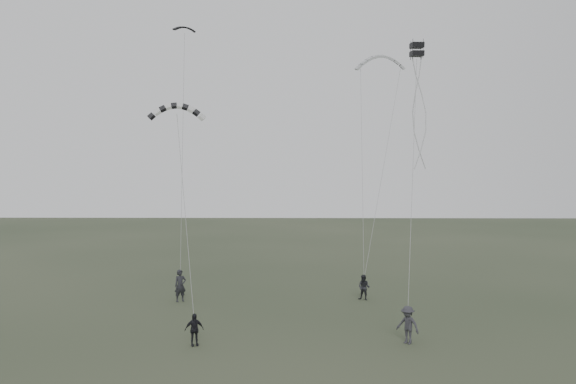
{
  "coord_description": "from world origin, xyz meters",
  "views": [
    {
      "loc": [
        1.05,
        -27.02,
        7.89
      ],
      "look_at": [
        0.57,
        5.39,
        6.76
      ],
      "focal_mm": 35.0,
      "sensor_mm": 36.0,
      "label": 1
    }
  ],
  "objects_px": {
    "flyer_far": "(408,325)",
    "kite_dark_small": "(184,27)",
    "flyer_center": "(194,330)",
    "kite_striped": "(177,106)",
    "flyer_left": "(180,286)",
    "kite_box": "(417,50)",
    "flyer_right": "(364,287)",
    "kite_pale_large": "(381,56)"
  },
  "relations": [
    {
      "from": "kite_pale_large",
      "to": "kite_box",
      "type": "xyz_separation_m",
      "value": [
        0.23,
        -11.34,
        -1.97
      ]
    },
    {
      "from": "kite_box",
      "to": "flyer_far",
      "type": "bearing_deg",
      "value": -111.45
    },
    {
      "from": "kite_dark_small",
      "to": "kite_pale_large",
      "type": "xyz_separation_m",
      "value": [
        13.88,
        2.57,
        -1.51
      ]
    },
    {
      "from": "kite_pale_large",
      "to": "kite_striped",
      "type": "bearing_deg",
      "value": -135.04
    },
    {
      "from": "flyer_center",
      "to": "flyer_far",
      "type": "bearing_deg",
      "value": -18.96
    },
    {
      "from": "flyer_left",
      "to": "kite_striped",
      "type": "bearing_deg",
      "value": -108.74
    },
    {
      "from": "flyer_far",
      "to": "kite_dark_small",
      "type": "xyz_separation_m",
      "value": [
        -12.85,
        13.2,
        17.02
      ]
    },
    {
      "from": "flyer_far",
      "to": "kite_box",
      "type": "height_order",
      "value": "kite_box"
    },
    {
      "from": "flyer_far",
      "to": "kite_striped",
      "type": "height_order",
      "value": "kite_striped"
    },
    {
      "from": "flyer_center",
      "to": "flyer_far",
      "type": "height_order",
      "value": "flyer_far"
    },
    {
      "from": "flyer_right",
      "to": "flyer_far",
      "type": "xyz_separation_m",
      "value": [
        0.95,
        -8.81,
        0.09
      ]
    },
    {
      "from": "flyer_right",
      "to": "kite_dark_small",
      "type": "height_order",
      "value": "kite_dark_small"
    },
    {
      "from": "kite_dark_small",
      "to": "flyer_far",
      "type": "bearing_deg",
      "value": -74.52
    },
    {
      "from": "kite_dark_small",
      "to": "flyer_left",
      "type": "bearing_deg",
      "value": -111.56
    },
    {
      "from": "flyer_left",
      "to": "flyer_right",
      "type": "bearing_deg",
      "value": -26.14
    },
    {
      "from": "kite_dark_small",
      "to": "flyer_center",
      "type": "bearing_deg",
      "value": -106.13
    },
    {
      "from": "flyer_center",
      "to": "flyer_right",
      "type": "bearing_deg",
      "value": 24.73
    },
    {
      "from": "kite_pale_large",
      "to": "kite_striped",
      "type": "distance_m",
      "value": 17.95
    },
    {
      "from": "kite_striped",
      "to": "kite_dark_small",
      "type": "bearing_deg",
      "value": 86.99
    },
    {
      "from": "flyer_far",
      "to": "flyer_left",
      "type": "bearing_deg",
      "value": -174.02
    },
    {
      "from": "flyer_far",
      "to": "kite_striped",
      "type": "relative_size",
      "value": 0.6
    },
    {
      "from": "flyer_right",
      "to": "flyer_far",
      "type": "relative_size",
      "value": 0.9
    },
    {
      "from": "kite_box",
      "to": "flyer_right",
      "type": "bearing_deg",
      "value": 111.13
    },
    {
      "from": "flyer_left",
      "to": "kite_dark_small",
      "type": "height_order",
      "value": "kite_dark_small"
    },
    {
      "from": "kite_striped",
      "to": "flyer_right",
      "type": "bearing_deg",
      "value": 13.76
    },
    {
      "from": "flyer_right",
      "to": "flyer_left",
      "type": "bearing_deg",
      "value": -149.72
    },
    {
      "from": "flyer_left",
      "to": "flyer_far",
      "type": "height_order",
      "value": "flyer_left"
    },
    {
      "from": "kite_pale_large",
      "to": "kite_striped",
      "type": "height_order",
      "value": "kite_pale_large"
    },
    {
      "from": "flyer_right",
      "to": "kite_pale_large",
      "type": "xyz_separation_m",
      "value": [
        1.98,
        6.95,
        15.6
      ]
    },
    {
      "from": "flyer_right",
      "to": "kite_box",
      "type": "bearing_deg",
      "value": -35.87
    },
    {
      "from": "kite_dark_small",
      "to": "kite_pale_large",
      "type": "height_order",
      "value": "kite_dark_small"
    },
    {
      "from": "kite_striped",
      "to": "kite_box",
      "type": "relative_size",
      "value": 4.05
    },
    {
      "from": "kite_dark_small",
      "to": "kite_striped",
      "type": "distance_m",
      "value": 11.48
    },
    {
      "from": "flyer_left",
      "to": "kite_pale_large",
      "type": "xyz_separation_m",
      "value": [
        13.26,
        7.51,
        15.41
      ]
    },
    {
      "from": "flyer_right",
      "to": "kite_pale_large",
      "type": "distance_m",
      "value": 17.19
    },
    {
      "from": "kite_striped",
      "to": "kite_box",
      "type": "distance_m",
      "value": 13.05
    },
    {
      "from": "flyer_right",
      "to": "flyer_far",
      "type": "bearing_deg",
      "value": -56.44
    },
    {
      "from": "flyer_right",
      "to": "flyer_center",
      "type": "height_order",
      "value": "flyer_right"
    },
    {
      "from": "kite_box",
      "to": "kite_striped",
      "type": "bearing_deg",
      "value": 177.1
    },
    {
      "from": "kite_dark_small",
      "to": "kite_striped",
      "type": "xyz_separation_m",
      "value": [
        1.43,
        -9.36,
        -6.49
      ]
    },
    {
      "from": "flyer_center",
      "to": "kite_dark_small",
      "type": "height_order",
      "value": "kite_dark_small"
    },
    {
      "from": "kite_pale_large",
      "to": "kite_box",
      "type": "bearing_deg",
      "value": -87.63
    }
  ]
}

